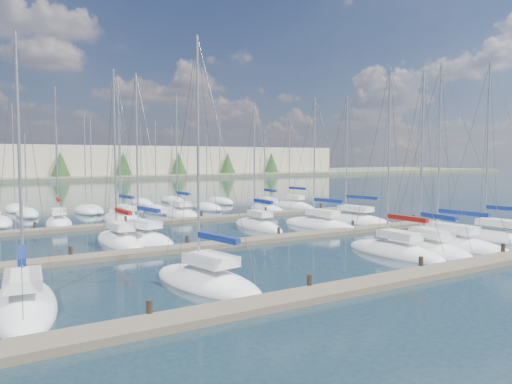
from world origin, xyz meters
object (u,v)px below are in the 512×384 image
sailboat_f (447,243)px  sailboat_n (59,223)px  sailboat_j (143,239)px  sailboat_r (292,206)px  sailboat_i (119,241)px  sailboat_l (319,225)px  sailboat_c (207,281)px  sailboat_e (427,249)px  sailboat_q (267,209)px  sailboat_k (258,226)px  sailboat_p (180,214)px  sailboat_d (395,252)px  sailboat_g (494,237)px  sailboat_m (352,220)px  sailboat_o (123,219)px  sailboat_a (24,304)px

sailboat_f → sailboat_n: bearing=127.5°
sailboat_j → sailboat_r: 29.07m
sailboat_i → sailboat_l: bearing=-2.8°
sailboat_c → sailboat_e: size_ratio=1.01×
sailboat_j → sailboat_q: 23.99m
sailboat_k → sailboat_p: size_ratio=0.86×
sailboat_n → sailboat_e: size_ratio=1.06×
sailboat_k → sailboat_d: bearing=-83.0°
sailboat_c → sailboat_q: sailboat_c is taller
sailboat_c → sailboat_l: sailboat_c is taller
sailboat_e → sailboat_g: size_ratio=0.90×
sailboat_c → sailboat_q: 35.27m
sailboat_l → sailboat_p: size_ratio=0.89×
sailboat_j → sailboat_m: 21.79m
sailboat_l → sailboat_m: size_ratio=0.96×
sailboat_o → sailboat_f: 30.96m
sailboat_i → sailboat_f: bearing=-34.1°
sailboat_g → sailboat_q: size_ratio=1.40×
sailboat_e → sailboat_r: size_ratio=1.07×
sailboat_d → sailboat_j: sailboat_j is taller
sailboat_r → sailboat_k: bearing=-143.4°
sailboat_e → sailboat_p: sailboat_p is taller
sailboat_n → sailboat_k: sailboat_n is taller
sailboat_g → sailboat_k: bearing=124.8°
sailboat_a → sailboat_i: bearing=66.3°
sailboat_l → sailboat_c: bearing=-153.8°
sailboat_o → sailboat_j: (-2.49, -12.85, -0.01)m
sailboat_p → sailboat_m: (12.42, -14.31, -0.01)m
sailboat_q → sailboat_k: (-8.84, -11.81, 0.01)m
sailboat_g → sailboat_o: bearing=124.0°
sailboat_c → sailboat_f: (19.96, 0.71, -0.00)m
sailboat_f → sailboat_a: (-28.32, -0.08, 0.00)m
sailboat_c → sailboat_r: size_ratio=1.08×
sailboat_q → sailboat_p: size_ratio=0.73×
sailboat_f → sailboat_k: bearing=112.9°
sailboat_d → sailboat_q: bearing=73.4°
sailboat_e → sailboat_d: size_ratio=1.00×
sailboat_f → sailboat_m: sailboat_f is taller
sailboat_e → sailboat_i: size_ratio=0.95×
sailboat_f → sailboat_j: sailboat_f is taller
sailboat_l → sailboat_k: bearing=146.1°
sailboat_q → sailboat_n: bearing=-174.1°
sailboat_r → sailboat_a: 45.42m
sailboat_e → sailboat_l: bearing=92.9°
sailboat_i → sailboat_m: 23.65m
sailboat_m → sailboat_a: 34.88m
sailboat_c → sailboat_g: bearing=-7.9°
sailboat_q → sailboat_p: 10.87m
sailboat_f → sailboat_q: bearing=84.2°
sailboat_q → sailboat_k: bearing=-120.9°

